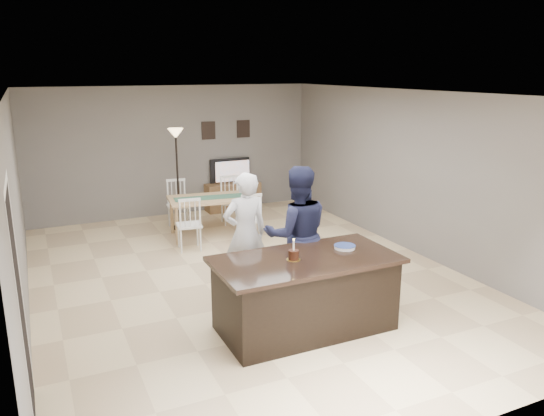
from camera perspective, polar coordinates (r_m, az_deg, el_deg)
name	(u,v)px	position (r m, az deg, el deg)	size (l,w,h in m)	color
floor	(248,277)	(8.03, -2.62, -7.39)	(8.00, 8.00, 0.00)	beige
room_shell	(246,167)	(7.56, -2.77, 4.47)	(8.00, 8.00, 8.00)	slate
kitchen_island	(305,293)	(6.35, 3.60, -9.13)	(2.15, 1.10, 0.90)	black
tv_console	(233,196)	(11.71, -4.22, 1.25)	(1.20, 0.40, 0.60)	brown
television	(231,171)	(11.66, -4.40, 4.01)	(0.91, 0.12, 0.53)	black
tv_screen_glow	(233,171)	(11.58, -4.26, 3.98)	(0.78, 0.78, 0.00)	orange
picture_frames	(226,130)	(11.63, -4.95, 8.40)	(1.10, 0.02, 0.38)	black
doorway	(19,288)	(4.92, -25.58, -7.78)	(0.00, 2.10, 2.65)	black
woman	(245,234)	(7.22, -2.88, -2.78)	(0.62, 0.41, 1.70)	silver
man	(297,235)	(6.97, 2.71, -2.87)	(0.89, 0.69, 1.83)	#191C39
birthday_cake	(294,255)	(6.10, 2.33, -5.04)	(0.17, 0.17, 0.26)	gold
plate_stack	(345,247)	(6.54, 7.83, -4.16)	(0.26, 0.26, 0.04)	white
dining_table	(212,204)	(9.85, -6.51, 0.42)	(1.69, 1.92, 0.95)	#A58259
floor_lamp	(176,152)	(10.22, -10.24, 5.99)	(0.29, 0.29, 1.95)	black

